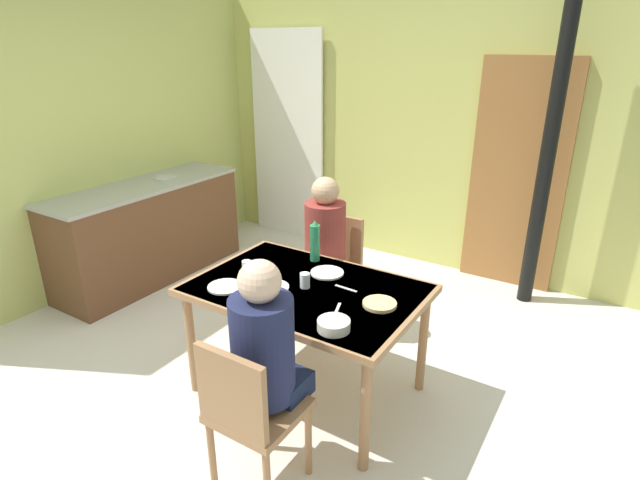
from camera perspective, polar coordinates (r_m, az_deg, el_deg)
ground_plane at (r=3.61m, az=-6.77°, el=-14.29°), size 6.21×6.21×0.00m
wall_back at (r=5.06m, az=10.02°, el=12.41°), size 4.50×0.10×2.66m
wall_left at (r=5.00m, az=-22.92°, el=10.96°), size 0.10×3.58×2.66m
door_wooden at (r=4.75m, az=21.38°, el=6.61°), size 0.80×0.05×2.00m
stove_pipe_column at (r=4.38m, az=24.43°, el=9.45°), size 0.12×0.12×2.66m
curtain_panel at (r=5.67m, az=-3.69°, el=11.47°), size 0.90×0.03×2.23m
kitchen_counter at (r=4.98m, az=-18.82°, el=0.97°), size 0.61×1.84×0.91m
dining_table at (r=3.06m, az=-1.51°, el=-6.50°), size 1.36×0.92×0.74m
chair_near_diner at (r=2.51m, az=-8.02°, el=-18.57°), size 0.40×0.40×0.87m
chair_far_diner at (r=3.90m, az=1.51°, el=-2.83°), size 0.40×0.40×0.87m
person_near_diner at (r=2.42m, az=-6.28°, el=-11.73°), size 0.30×0.37×0.77m
person_far_diner at (r=3.68m, az=0.46°, el=0.45°), size 0.30×0.37×0.77m
water_bottle_green_near at (r=3.33m, az=-0.57°, el=-0.19°), size 0.07×0.07×0.28m
serving_bowl_center at (r=2.59m, az=1.56°, el=-9.57°), size 0.17×0.17×0.05m
dinner_plate_near_left at (r=3.19m, az=0.80°, el=-3.71°), size 0.21×0.21×0.01m
dinner_plate_near_right at (r=3.02m, az=-5.51°, el=-5.35°), size 0.21×0.21×0.01m
dinner_plate_far_center at (r=3.07m, az=-10.65°, el=-5.20°), size 0.21×0.21×0.01m
drinking_glass_by_near_diner at (r=3.00m, az=-1.71°, el=-4.58°), size 0.06×0.06×0.09m
drinking_glass_by_far_diner at (r=3.16m, az=-8.19°, el=-3.25°), size 0.06×0.06×0.10m
bread_plate_sliced at (r=2.84m, az=6.74°, el=-7.16°), size 0.19×0.19×0.02m
cutlery_knife_near at (r=3.01m, az=2.95°, el=-5.48°), size 0.15×0.02×0.00m
cutlery_fork_near at (r=2.78m, az=1.95°, el=-7.85°), size 0.06×0.15×0.00m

